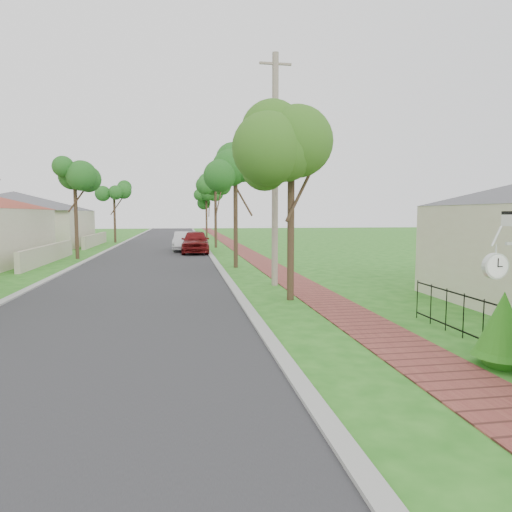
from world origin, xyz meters
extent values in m
plane|color=#236A19|center=(0.00, 0.00, 0.00)|extent=(160.00, 160.00, 0.00)
cube|color=#28282B|center=(-3.00, 20.00, 0.00)|extent=(7.00, 120.00, 0.02)
cube|color=#9E9E99|center=(0.65, 20.00, 0.00)|extent=(0.30, 120.00, 0.10)
cube|color=#9E9E99|center=(-6.65, 20.00, 0.00)|extent=(0.30, 120.00, 0.10)
cube|color=brown|center=(3.25, 20.00, 0.00)|extent=(1.50, 120.00, 0.03)
cylinder|color=black|center=(4.90, 0.67, 0.50)|extent=(0.02, 0.02, 1.00)
cylinder|color=black|center=(4.90, 1.33, 0.50)|extent=(0.02, 0.02, 1.00)
cylinder|color=black|center=(4.90, 2.00, 0.50)|extent=(0.02, 0.02, 1.00)
cylinder|color=black|center=(4.90, 2.67, 0.50)|extent=(0.02, 0.02, 1.00)
cylinder|color=black|center=(4.90, 3.33, 0.50)|extent=(0.02, 0.02, 1.00)
cylinder|color=black|center=(4.90, 4.00, 0.50)|extent=(0.02, 0.02, 1.00)
cylinder|color=#382619|center=(1.50, 16.00, 2.27)|extent=(0.22, 0.22, 4.55)
sphere|color=#124616|center=(1.50, 16.00, 4.68)|extent=(1.70, 1.70, 1.70)
cylinder|color=#382619|center=(1.50, 30.00, 2.45)|extent=(0.22, 0.22, 4.90)
sphere|color=#124616|center=(1.50, 30.00, 5.04)|extent=(1.70, 1.70, 1.70)
cylinder|color=#382619|center=(1.50, 44.00, 2.10)|extent=(0.22, 0.22, 4.20)
sphere|color=#124616|center=(1.50, 44.00, 4.32)|extent=(1.70, 1.70, 1.70)
cylinder|color=#382619|center=(-7.50, 22.00, 2.45)|extent=(0.22, 0.22, 4.90)
sphere|color=#124616|center=(-7.50, 22.00, 5.04)|extent=(1.70, 1.70, 1.70)
cylinder|color=#382619|center=(-7.50, 38.00, 2.27)|extent=(0.22, 0.22, 4.55)
sphere|color=#124616|center=(-7.50, 38.00, 4.68)|extent=(1.70, 1.70, 1.70)
sphere|color=#146213|center=(4.45, 0.17, 0.29)|extent=(0.80, 0.80, 0.80)
cone|color=#146213|center=(4.45, 0.17, 0.83)|extent=(0.91, 0.91, 1.07)
cube|color=#BFB299|center=(-8.60, 20.00, 0.50)|extent=(0.25, 10.00, 1.00)
cube|color=beige|center=(-15.00, 34.00, 1.50)|extent=(11.00, 10.00, 3.00)
pyramid|color=#4C4C51|center=(-15.00, 34.00, 3.80)|extent=(15.56, 15.56, 1.60)
cube|color=#BFB299|center=(-8.60, 34.00, 0.50)|extent=(0.25, 10.00, 1.00)
imported|color=maroon|center=(-0.28, 24.85, 0.79)|extent=(2.06, 4.74, 1.59)
imported|color=silver|center=(-1.00, 27.02, 0.70)|extent=(1.79, 4.33, 1.39)
cylinder|color=#382619|center=(2.20, 7.00, 2.16)|extent=(0.22, 0.22, 4.31)
sphere|color=#3A6E1F|center=(2.20, 7.00, 4.44)|extent=(2.15, 2.15, 2.15)
cylinder|color=gray|center=(2.30, 10.00, 4.32)|extent=(0.24, 0.24, 8.63)
cube|color=gray|center=(2.30, 10.00, 8.23)|extent=(1.20, 0.08, 0.08)
cylinder|color=silver|center=(3.65, -0.60, 2.12)|extent=(0.02, 0.02, 0.29)
cylinder|color=silver|center=(3.65, -0.60, 1.92)|extent=(0.41, 0.10, 0.41)
cylinder|color=white|center=(3.65, -0.66, 1.92)|extent=(0.35, 0.01, 0.35)
cylinder|color=white|center=(3.65, -0.54, 1.92)|extent=(0.35, 0.01, 0.35)
cube|color=black|center=(3.65, -0.67, 1.98)|extent=(0.01, 0.01, 0.14)
cube|color=black|center=(3.69, -0.67, 1.92)|extent=(0.09, 0.01, 0.02)
camera|label=1|loc=(-1.17, -6.98, 2.73)|focal=32.00mm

